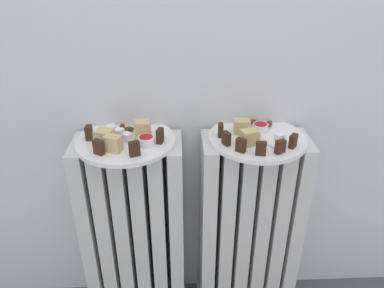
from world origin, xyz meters
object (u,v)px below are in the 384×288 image
plate_right (257,138)px  jam_bowl_right (260,127)px  radiator_left (135,236)px  radiator_right (248,232)px  jam_bowl_left (146,140)px  plate_left (126,141)px  fork (270,145)px

plate_right → jam_bowl_right: 0.04m
radiator_left → radiator_right: bearing=0.0°
radiator_left → jam_bowl_right: bearing=5.4°
radiator_left → jam_bowl_left: jam_bowl_left is taller
plate_right → radiator_right: bearing=0.0°
jam_bowl_right → radiator_left: bearing=-174.6°
plate_left → jam_bowl_right: size_ratio=6.07×
radiator_left → jam_bowl_right: 0.52m
jam_bowl_left → jam_bowl_right: (0.32, 0.07, -0.00)m
plate_right → fork: 0.06m
plate_left → fork: (0.39, -0.06, 0.01)m
radiator_right → plate_left: (-0.36, 0.00, 0.34)m
plate_left → jam_bowl_left: size_ratio=6.20×
jam_bowl_right → fork: 0.09m
plate_left → radiator_left: bearing=0.0°
radiator_right → jam_bowl_left: (-0.31, -0.04, 0.36)m
radiator_left → fork: fork is taller
radiator_right → fork: bearing=-68.9°
fork → plate_left: bearing=171.8°
plate_right → jam_bowl_right: bearing=67.9°
plate_left → fork: size_ratio=3.04×
radiator_left → jam_bowl_right: size_ratio=14.81×
jam_bowl_left → jam_bowl_right: jam_bowl_left is taller
plate_right → fork: bearing=-68.9°
plate_right → jam_bowl_left: size_ratio=6.20×
radiator_right → plate_right: size_ratio=2.44×
radiator_right → jam_bowl_right: bearing=67.9°
radiator_right → jam_bowl_right: size_ratio=14.81×
radiator_left → plate_right: 0.50m
plate_right → radiator_left: bearing=180.0°
radiator_right → plate_right: (0.00, 0.00, 0.34)m
jam_bowl_left → plate_left: bearing=147.6°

